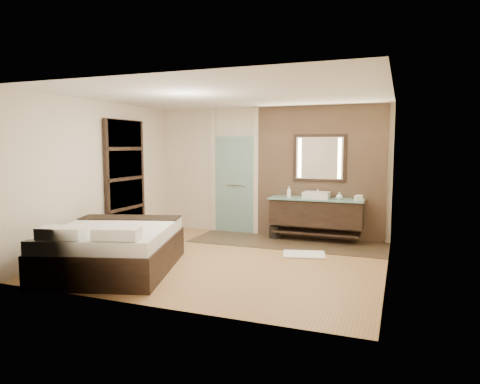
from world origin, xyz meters
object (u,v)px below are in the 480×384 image
at_px(bed, 114,248).
at_px(waste_bin, 274,232).
at_px(mirror_unit, 319,158).
at_px(vanity, 316,212).

xyz_separation_m(bed, waste_bin, (1.68, 3.01, -0.21)).
relative_size(mirror_unit, bed, 0.42).
bearing_deg(waste_bin, vanity, 4.65).
relative_size(vanity, bed, 0.72).
bearing_deg(mirror_unit, waste_bin, -159.87).
xyz_separation_m(mirror_unit, bed, (-2.51, -3.31, -1.31)).
relative_size(vanity, waste_bin, 6.76).
distance_m(vanity, mirror_unit, 1.10).
bearing_deg(waste_bin, bed, -119.15).
xyz_separation_m(mirror_unit, waste_bin, (-0.84, -0.31, -1.51)).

